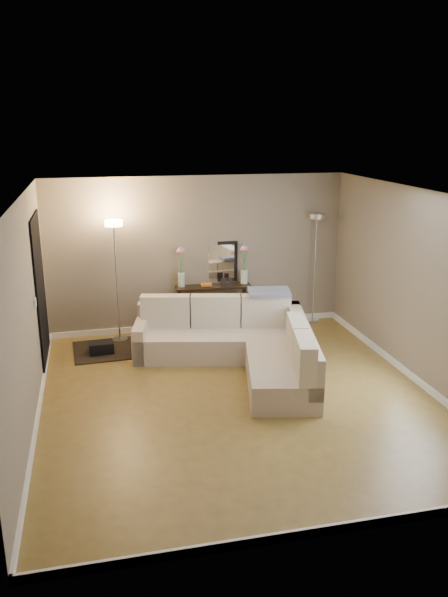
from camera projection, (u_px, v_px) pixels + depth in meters
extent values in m
cube|color=olive|center=(238.00, 397.00, 7.56)|extent=(5.00, 5.50, 0.01)
cube|color=white|center=(239.00, 195.00, 6.80)|extent=(5.00, 5.50, 0.01)
cube|color=gray|center=(198.00, 254.00, 9.75)|extent=(5.00, 0.02, 2.60)
cube|color=gray|center=(324.00, 402.00, 4.60)|extent=(5.00, 0.02, 2.60)
cube|color=gray|center=(26.00, 316.00, 6.64)|extent=(0.02, 5.50, 2.60)
cube|color=gray|center=(422.00, 289.00, 7.71)|extent=(0.02, 5.50, 2.60)
cube|color=white|center=(199.00, 325.00, 10.09)|extent=(5.00, 0.03, 0.10)
cube|color=white|center=(316.00, 532.00, 4.99)|extent=(5.00, 0.03, 0.10)
cube|color=white|center=(38.00, 414.00, 7.01)|extent=(0.03, 5.50, 0.10)
cube|color=white|center=(411.00, 375.00, 8.07)|extent=(0.03, 5.50, 0.10)
cube|color=black|center=(41.00, 292.00, 8.29)|extent=(0.02, 1.20, 2.20)
cube|color=white|center=(35.00, 302.00, 7.47)|extent=(0.02, 0.08, 0.12)
cube|color=#C0AF9C|center=(219.00, 343.00, 8.85)|extent=(2.64, 1.38, 0.39)
cube|color=#C0AF9C|center=(219.00, 319.00, 9.10)|extent=(2.50, 0.72, 0.54)
cube|color=#C0AF9C|center=(141.00, 339.00, 8.82)|extent=(0.35, 0.89, 0.54)
cube|color=#C0AF9C|center=(281.00, 376.00, 7.70)|extent=(1.18, 1.70, 0.39)
cube|color=#C0AF9C|center=(303.00, 345.00, 8.05)|extent=(0.70, 2.40, 0.54)
cube|color=beige|center=(165.00, 311.00, 8.94)|extent=(0.78, 0.37, 0.50)
cube|color=beige|center=(216.00, 311.00, 8.94)|extent=(0.78, 0.37, 0.50)
cube|color=beige|center=(266.00, 311.00, 8.95)|extent=(0.78, 0.37, 0.50)
cube|color=beige|center=(297.00, 337.00, 7.86)|extent=(0.36, 0.72, 0.50)
cube|color=beige|center=(305.00, 358.00, 7.16)|extent=(0.36, 0.72, 0.50)
cube|color=slate|center=(269.00, 292.00, 8.89)|extent=(0.69, 0.47, 0.08)
cube|color=black|center=(213.00, 287.00, 9.81)|extent=(1.28, 0.40, 0.04)
cube|color=black|center=(180.00, 313.00, 9.70)|extent=(0.05, 0.05, 0.74)
cube|color=black|center=(178.00, 308.00, 9.96)|extent=(0.05, 0.05, 0.74)
cube|color=black|center=(248.00, 309.00, 9.90)|extent=(0.05, 0.05, 0.74)
cube|color=black|center=(245.00, 304.00, 10.16)|extent=(0.05, 0.05, 0.74)
cube|color=black|center=(213.00, 319.00, 9.98)|extent=(1.20, 0.36, 0.03)
cube|color=#BF3333|center=(183.00, 315.00, 9.86)|extent=(0.04, 0.16, 0.19)
cube|color=#3359A5|center=(185.00, 314.00, 9.87)|extent=(0.04, 0.16, 0.20)
cube|color=gold|center=(188.00, 314.00, 9.87)|extent=(0.05, 0.16, 0.22)
cube|color=#3F7F4C|center=(191.00, 315.00, 9.89)|extent=(0.05, 0.16, 0.19)
cube|color=#994C99|center=(194.00, 314.00, 9.89)|extent=(0.04, 0.16, 0.20)
cube|color=orange|center=(196.00, 313.00, 9.90)|extent=(0.04, 0.16, 0.22)
cube|color=#262626|center=(199.00, 314.00, 9.91)|extent=(0.05, 0.16, 0.19)
cube|color=#4C99B2|center=(202.00, 314.00, 9.92)|extent=(0.05, 0.16, 0.20)
cube|color=#B2A58C|center=(204.00, 313.00, 9.92)|extent=(0.04, 0.16, 0.22)
cube|color=brown|center=(207.00, 314.00, 9.93)|extent=(0.04, 0.16, 0.19)
cube|color=navy|center=(209.00, 313.00, 9.94)|extent=(0.05, 0.16, 0.20)
cube|color=gold|center=(212.00, 312.00, 9.94)|extent=(0.05, 0.16, 0.22)
cube|color=black|center=(211.00, 262.00, 9.86)|extent=(0.90, 0.08, 0.70)
cube|color=white|center=(212.00, 262.00, 9.84)|extent=(0.78, 0.04, 0.59)
cube|color=orange|center=(206.00, 285.00, 9.75)|extent=(0.18, 0.12, 0.04)
cube|color=black|center=(224.00, 282.00, 9.77)|extent=(0.10, 0.02, 0.13)
cube|color=black|center=(231.00, 282.00, 9.80)|extent=(0.08, 0.02, 0.11)
cylinder|color=silver|center=(181.00, 280.00, 9.68)|extent=(0.12, 0.12, 0.23)
cylinder|color=#38722D|center=(180.00, 264.00, 9.60)|extent=(0.10, 0.01, 0.40)
sphere|color=#E5598C|center=(178.00, 252.00, 9.54)|extent=(0.07, 0.07, 0.07)
cylinder|color=#38722D|center=(180.00, 263.00, 9.60)|extent=(0.05, 0.01, 0.43)
sphere|color=white|center=(179.00, 251.00, 9.53)|extent=(0.07, 0.07, 0.07)
cylinder|color=#38722D|center=(181.00, 263.00, 9.60)|extent=(0.01, 0.01, 0.45)
sphere|color=#598CE5|center=(181.00, 249.00, 9.53)|extent=(0.07, 0.07, 0.07)
cylinder|color=#38722D|center=(181.00, 264.00, 9.60)|extent=(0.05, 0.01, 0.41)
sphere|color=#E58C4C|center=(182.00, 252.00, 9.55)|extent=(0.07, 0.07, 0.07)
cylinder|color=#38722D|center=(182.00, 263.00, 9.60)|extent=(0.10, 0.01, 0.42)
sphere|color=#D866B2|center=(183.00, 250.00, 9.54)|extent=(0.07, 0.07, 0.07)
cylinder|color=silver|center=(244.00, 277.00, 9.87)|extent=(0.12, 0.12, 0.23)
cylinder|color=#38722D|center=(243.00, 261.00, 9.78)|extent=(0.10, 0.01, 0.40)
sphere|color=#E5598C|center=(242.00, 249.00, 9.72)|extent=(0.07, 0.07, 0.07)
cylinder|color=#38722D|center=(244.00, 261.00, 9.78)|extent=(0.05, 0.01, 0.43)
sphere|color=white|center=(243.00, 248.00, 9.72)|extent=(0.07, 0.07, 0.07)
cylinder|color=#38722D|center=(244.00, 260.00, 9.78)|extent=(0.01, 0.01, 0.45)
sphere|color=#598CE5|center=(244.00, 247.00, 9.72)|extent=(0.07, 0.07, 0.07)
cylinder|color=#38722D|center=(245.00, 261.00, 9.79)|extent=(0.05, 0.01, 0.41)
sphere|color=#E58C4C|center=(246.00, 249.00, 9.73)|extent=(0.07, 0.07, 0.07)
cylinder|color=#38722D|center=(245.00, 261.00, 9.79)|extent=(0.10, 0.01, 0.42)
sphere|color=#D866B2|center=(247.00, 248.00, 9.73)|extent=(0.07, 0.07, 0.07)
cylinder|color=silver|center=(120.00, 340.00, 9.50)|extent=(0.27, 0.27, 0.03)
cylinder|color=silver|center=(117.00, 284.00, 9.23)|extent=(0.03, 0.03, 1.88)
cylinder|color=#FFBF72|center=(114.00, 223.00, 8.95)|extent=(0.29, 0.29, 0.09)
cylinder|color=silver|center=(312.00, 321.00, 10.41)|extent=(0.32, 0.32, 0.03)
cylinder|color=silver|center=(314.00, 271.00, 10.14)|extent=(0.03, 0.03, 1.84)
cylinder|color=silver|center=(317.00, 216.00, 9.86)|extent=(0.35, 0.35, 0.08)
cube|color=black|center=(116.00, 349.00, 9.13)|extent=(1.34, 1.03, 0.02)
cube|color=black|center=(102.00, 349.00, 8.95)|extent=(0.38, 0.28, 0.24)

